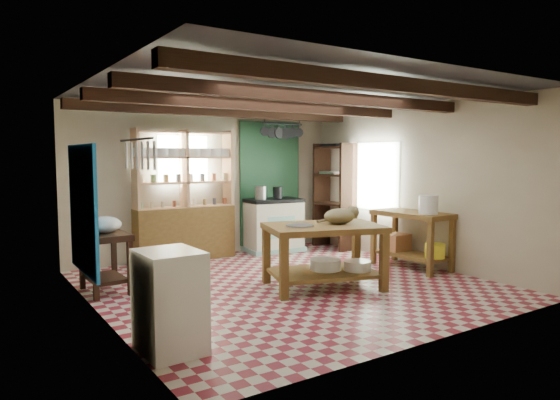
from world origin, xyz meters
TOP-DOWN VIEW (x-y plane):
  - floor at (0.00, 0.00)m, footprint 5.00×5.00m
  - ceiling at (0.00, 0.00)m, footprint 5.00×5.00m
  - wall_back at (0.00, 2.50)m, footprint 5.00×0.04m
  - wall_front at (0.00, -2.50)m, footprint 5.00×0.04m
  - wall_left at (-2.50, 0.00)m, footprint 0.04×5.00m
  - wall_right at (2.50, 0.00)m, footprint 0.04×5.00m
  - ceiling_beams at (0.00, 0.00)m, footprint 5.00×3.80m
  - blue_wall_patch at (-2.47, 0.90)m, footprint 0.04×1.40m
  - green_wall_patch at (1.25, 2.47)m, footprint 1.30×0.04m
  - window_back at (-0.50, 2.48)m, footprint 0.90×0.02m
  - window_right at (2.48, 1.00)m, footprint 0.02×1.30m
  - utensil_rail at (-2.44, -1.20)m, footprint 0.06×0.90m
  - pot_rack at (1.25, 2.05)m, footprint 0.86×0.12m
  - shelving_unit at (-0.55, 2.31)m, footprint 1.70×0.34m
  - tall_rack at (2.28, 1.80)m, footprint 0.40×0.86m
  - work_table at (0.30, -0.38)m, footprint 1.72×1.39m
  - stove at (1.11, 2.15)m, footprint 1.05×0.75m
  - prep_table at (-2.20, 0.98)m, footprint 0.55×0.78m
  - white_cabinet at (-2.22, -1.36)m, footprint 0.53×0.63m
  - right_counter at (2.18, -0.22)m, footprint 0.66×1.26m
  - cat at (0.55, -0.40)m, footprint 0.50×0.40m
  - steel_tray at (-0.05, -0.32)m, footprint 0.46×0.46m
  - basin_large at (0.36, -0.35)m, footprint 0.53×0.53m
  - basin_small at (0.70, -0.61)m, footprint 0.46×0.46m
  - kettle_left at (0.86, 2.17)m, footprint 0.22×0.22m
  - kettle_right at (1.21, 2.14)m, footprint 0.19×0.19m
  - enamel_bowl at (-2.20, 0.98)m, footprint 0.44×0.44m
  - white_bucket at (2.14, -0.57)m, footprint 0.29×0.29m
  - wicker_basket at (2.17, 0.08)m, footprint 0.39×0.32m
  - yellow_tub at (2.19, -0.67)m, footprint 0.30×0.30m

SIDE VIEW (x-z plane):
  - floor at x=0.00m, z-range -0.02..0.00m
  - basin_small at x=0.70m, z-range 0.22..0.35m
  - basin_large at x=0.36m, z-range 0.22..0.37m
  - yellow_tub at x=2.19m, z-range 0.24..0.45m
  - wicker_basket at x=2.17m, z-range 0.24..0.50m
  - prep_table at x=-2.20m, z-range 0.00..0.77m
  - work_table at x=0.30m, z-range 0.00..0.85m
  - right_counter at x=2.18m, z-range 0.00..0.89m
  - white_cabinet at x=-2.22m, z-range 0.00..0.92m
  - stove at x=1.11m, z-range 0.00..0.98m
  - steel_tray at x=-0.05m, z-range 0.85..0.87m
  - enamel_bowl at x=-2.20m, z-range 0.77..0.99m
  - cat at x=0.55m, z-range 0.85..1.05m
  - tall_rack at x=2.28m, z-range 0.00..2.00m
  - white_bucket at x=2.14m, z-range 0.89..1.18m
  - kettle_right at x=1.21m, z-range 0.98..1.19m
  - kettle_left at x=0.86m, z-range 0.98..1.21m
  - blue_wall_patch at x=-2.47m, z-range 0.30..1.90m
  - shelving_unit at x=-0.55m, z-range 0.00..2.20m
  - green_wall_patch at x=1.25m, z-range 0.10..2.40m
  - wall_back at x=0.00m, z-range 0.00..2.60m
  - wall_front at x=0.00m, z-range 0.00..2.60m
  - wall_left at x=-2.50m, z-range 0.00..2.60m
  - wall_right at x=2.50m, z-range 0.00..2.60m
  - window_right at x=2.48m, z-range 0.80..2.00m
  - window_back at x=-0.50m, z-range 1.30..2.10m
  - utensil_rail at x=-2.44m, z-range 1.64..1.92m
  - pot_rack at x=1.25m, z-range 2.00..2.36m
  - ceiling_beams at x=0.00m, z-range 2.40..2.56m
  - ceiling at x=0.00m, z-range 2.59..2.61m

